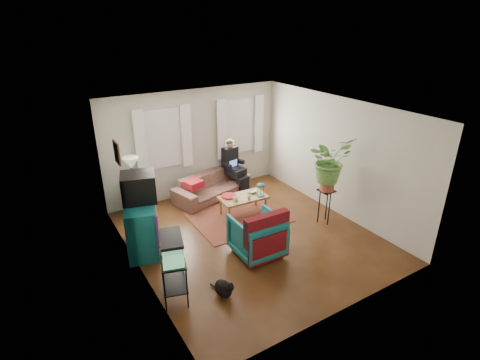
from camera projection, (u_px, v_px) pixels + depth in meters
floor at (250, 236)px, 7.63m from camera, size 4.50×5.00×0.01m
ceiling at (252, 110)px, 6.60m from camera, size 4.50×5.00×0.01m
wall_back at (195, 143)px, 9.07m from camera, size 4.50×0.01×2.60m
wall_front at (350, 238)px, 5.16m from camera, size 4.50×0.01×2.60m
wall_left at (134, 206)px, 6.04m from camera, size 0.01×5.00×2.60m
wall_right at (337, 157)px, 8.19m from camera, size 0.01×5.00×2.60m
window_left at (163, 139)px, 8.57m from camera, size 1.08×0.04×1.38m
window_right at (239, 126)px, 9.56m from camera, size 1.08×0.04×1.38m
curtains_left at (164, 139)px, 8.51m from camera, size 1.36×0.06×1.50m
curtains_right at (241, 127)px, 9.49m from camera, size 1.36×0.06×1.50m
picture_frame at (117, 153)px, 6.46m from camera, size 0.04×0.32×0.40m
area_rug at (238, 217)px, 8.35m from camera, size 2.02×1.63×0.01m
sofa at (212, 182)px, 9.18m from camera, size 2.13×1.27×0.78m
seated_person at (233, 167)px, 9.58m from camera, size 0.64×0.72×1.19m
side_table at (135, 198)px, 8.48m from camera, size 0.49×0.49×0.69m
table_lamp at (132, 171)px, 8.22m from camera, size 0.37×0.37×0.64m
dresser at (142, 226)px, 7.02m from camera, size 0.83×1.21×0.99m
crt_tv at (139, 187)px, 6.82m from camera, size 0.73×0.70×0.53m
aquarium_stand at (174, 278)px, 5.82m from camera, size 0.54×0.74×0.73m
aquarium at (171, 247)px, 5.60m from camera, size 0.49×0.67×0.39m
black_cat at (223, 287)px, 5.94m from camera, size 0.32×0.42×0.32m
armchair at (257, 233)px, 6.91m from camera, size 0.86×0.81×0.86m
serape_throw at (267, 233)px, 6.57m from camera, size 0.87×0.22×0.71m
coffee_table at (243, 205)px, 8.42m from camera, size 1.08×0.63×0.44m
cup_a at (236, 199)px, 8.13m from camera, size 0.12×0.12×0.09m
cup_b at (249, 197)px, 8.19m from camera, size 0.10×0.10×0.09m
bowl at (252, 191)px, 8.52m from camera, size 0.22×0.22×0.05m
snack_tray at (229, 196)px, 8.31m from camera, size 0.34×0.34×0.04m
birdcage at (261, 189)px, 8.31m from camera, size 0.18×0.18×0.31m
plant_stand at (325, 206)px, 8.01m from camera, size 0.33×0.33×0.76m
potted_plant at (329, 167)px, 7.65m from camera, size 0.88×0.77×0.97m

